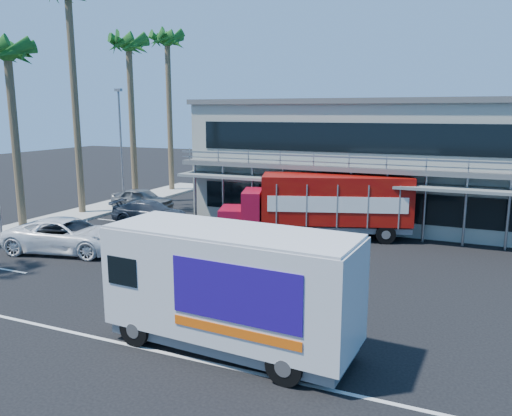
% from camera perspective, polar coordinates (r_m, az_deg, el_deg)
% --- Properties ---
extents(ground, '(120.00, 120.00, 0.00)m').
position_cam_1_polar(ground, '(19.66, -1.64, -8.63)').
color(ground, black).
rests_on(ground, ground).
extents(building, '(22.40, 12.00, 7.30)m').
position_cam_1_polar(building, '(32.21, 14.67, 5.40)').
color(building, '#979B8E').
rests_on(building, ground).
extents(curb_strip, '(3.00, 32.00, 0.16)m').
position_cam_1_polar(curb_strip, '(32.91, -21.29, -1.19)').
color(curb_strip, '#A5A399').
rests_on(curb_strip, ground).
extents(palm_c, '(2.80, 2.80, 10.75)m').
position_cam_1_polar(palm_c, '(30.25, -26.49, 14.84)').
color(palm_c, brown).
rests_on(palm_c, ground).
extents(palm_d, '(2.80, 2.80, 14.75)m').
position_cam_1_polar(palm_d, '(34.40, -20.63, 20.72)').
color(palm_d, brown).
rests_on(palm_d, ground).
extents(palm_e, '(2.80, 2.80, 12.25)m').
position_cam_1_polar(palm_e, '(37.56, -14.32, 16.75)').
color(palm_e, brown).
rests_on(palm_e, ground).
extents(palm_f, '(2.80, 2.80, 13.25)m').
position_cam_1_polar(palm_f, '(42.36, -10.09, 17.44)').
color(palm_f, brown).
rests_on(palm_f, ground).
extents(light_pole_far, '(0.50, 0.25, 8.09)m').
position_cam_1_polar(light_pole_far, '(35.52, -15.18, 7.24)').
color(light_pole_far, gray).
rests_on(light_pole_far, ground).
extents(red_truck, '(10.13, 5.25, 3.34)m').
position_cam_1_polar(red_truck, '(26.46, 7.60, 0.52)').
color(red_truck, maroon).
rests_on(red_truck, ground).
extents(white_van, '(7.21, 2.85, 3.46)m').
position_cam_1_polar(white_van, '(13.99, -2.94, -8.97)').
color(white_van, silver).
rests_on(white_van, ground).
extents(parked_car_b, '(4.23, 2.09, 1.33)m').
position_cam_1_polar(parked_car_b, '(25.68, -20.08, -3.05)').
color(parked_car_b, black).
rests_on(parked_car_b, ground).
extents(parked_car_c, '(6.24, 3.87, 1.61)m').
position_cam_1_polar(parked_car_c, '(25.37, -20.71, -2.94)').
color(parked_car_c, white).
rests_on(parked_car_c, ground).
extents(parked_car_d, '(4.86, 2.50, 1.35)m').
position_cam_1_polar(parked_car_d, '(30.41, -11.98, -0.48)').
color(parked_car_d, '#2D323C').
rests_on(parked_car_d, ground).
extents(parked_car_e, '(4.39, 1.96, 1.47)m').
position_cam_1_polar(parked_car_e, '(34.77, -12.88, 1.01)').
color(parked_car_e, slate).
rests_on(parked_car_e, ground).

